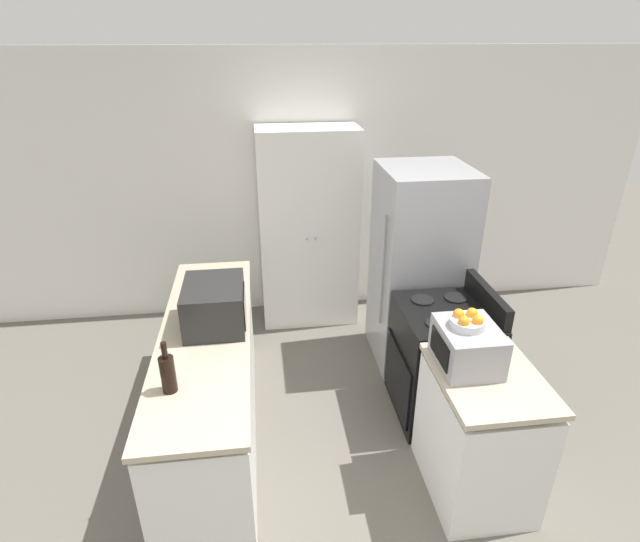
{
  "coord_description": "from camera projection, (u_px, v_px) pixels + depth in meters",
  "views": [
    {
      "loc": [
        -0.44,
        -1.72,
        2.69
      ],
      "look_at": [
        0.0,
        1.68,
        1.05
      ],
      "focal_mm": 28.0,
      "sensor_mm": 36.0,
      "label": 1
    }
  ],
  "objects": [
    {
      "name": "counter_right",
      "position": [
        479.0,
        436.0,
        3.1
      ],
      "size": [
        0.6,
        0.76,
        0.89
      ],
      "color": "silver",
      "rests_on": "ground_plane"
    },
    {
      "name": "pantry_cabinet",
      "position": [
        308.0,
        229.0,
        4.84
      ],
      "size": [
        0.94,
        0.5,
        1.94
      ],
      "color": "white",
      "rests_on": "ground_plane"
    },
    {
      "name": "fruit_bowl",
      "position": [
        468.0,
        321.0,
        2.88
      ],
      "size": [
        0.2,
        0.2,
        0.1
      ],
      "color": "silver",
      "rests_on": "toaster_oven"
    },
    {
      "name": "stove",
      "position": [
        441.0,
        361.0,
        3.76
      ],
      "size": [
        0.66,
        0.7,
        1.05
      ],
      "color": "black",
      "rests_on": "ground_plane"
    },
    {
      "name": "wine_bottle",
      "position": [
        168.0,
        373.0,
        2.73
      ],
      "size": [
        0.08,
        0.08,
        0.32
      ],
      "color": "black",
      "rests_on": "counter_left"
    },
    {
      "name": "toaster_oven",
      "position": [
        467.0,
        346.0,
        2.94
      ],
      "size": [
        0.34,
        0.4,
        0.26
      ],
      "color": "#939399",
      "rests_on": "counter_right"
    },
    {
      "name": "counter_left",
      "position": [
        211.0,
        385.0,
        3.54
      ],
      "size": [
        0.6,
        2.18,
        0.89
      ],
      "color": "silver",
      "rests_on": "ground_plane"
    },
    {
      "name": "refrigerator",
      "position": [
        419.0,
        268.0,
        4.27
      ],
      "size": [
        0.73,
        0.75,
        1.74
      ],
      "color": "#A3A3A8",
      "rests_on": "ground_plane"
    },
    {
      "name": "wall_back",
      "position": [
        302.0,
        188.0,
        4.95
      ],
      "size": [
        7.0,
        0.06,
        2.6
      ],
      "color": "white",
      "rests_on": "ground_plane"
    },
    {
      "name": "microwave",
      "position": [
        215.0,
        305.0,
        3.34
      ],
      "size": [
        0.4,
        0.49,
        0.3
      ],
      "color": "black",
      "rests_on": "counter_left"
    }
  ]
}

